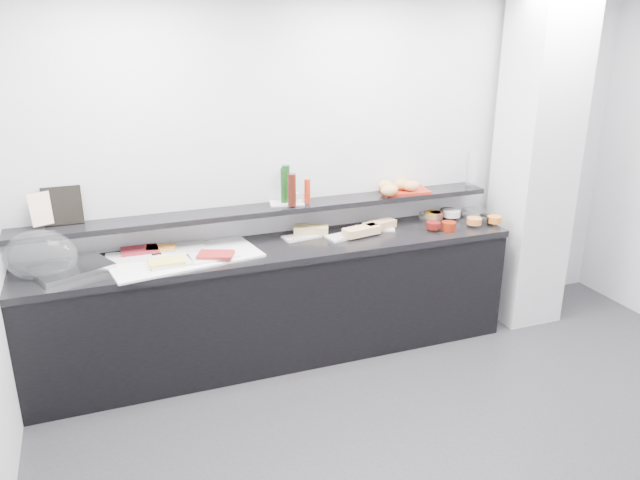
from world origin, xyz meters
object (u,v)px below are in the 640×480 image
object	(u,v)px
framed_print	(62,206)
carafe	(472,169)
sandwich_plate_mid	(348,235)
bread_tray	(404,190)
cloche_base	(72,270)
condiment_tray	(287,203)

from	to	relation	value
framed_print	carafe	distance (m)	3.14
sandwich_plate_mid	bread_tray	bearing A→B (deg)	7.90
cloche_base	carafe	world-z (taller)	carafe
condiment_tray	carafe	size ratio (longest dim) A/B	0.84
cloche_base	carafe	xyz separation A→B (m)	(3.12, 0.15, 0.38)
sandwich_plate_mid	carafe	size ratio (longest dim) A/B	1.15
cloche_base	carafe	size ratio (longest dim) A/B	1.58
bread_tray	cloche_base	bearing A→B (deg)	-167.81
cloche_base	condiment_tray	distance (m)	1.58
cloche_base	bread_tray	xyz separation A→B (m)	(2.54, 0.21, 0.24)
bread_tray	carafe	size ratio (longest dim) A/B	1.24
framed_print	carafe	world-z (taller)	carafe
framed_print	carafe	xyz separation A→B (m)	(3.14, -0.13, 0.02)
cloche_base	bread_tray	distance (m)	2.56
condiment_tray	bread_tray	xyz separation A→B (m)	(0.99, -0.00, 0.00)
cloche_base	condiment_tray	xyz separation A→B (m)	(1.55, 0.21, 0.24)
cloche_base	sandwich_plate_mid	distance (m)	1.97
carafe	bread_tray	bearing A→B (deg)	173.87
framed_print	sandwich_plate_mid	bearing A→B (deg)	-7.51
sandwich_plate_mid	cloche_base	bearing A→B (deg)	170.01
cloche_base	sandwich_plate_mid	size ratio (longest dim) A/B	1.38
sandwich_plate_mid	condiment_tray	bearing A→B (deg)	145.44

